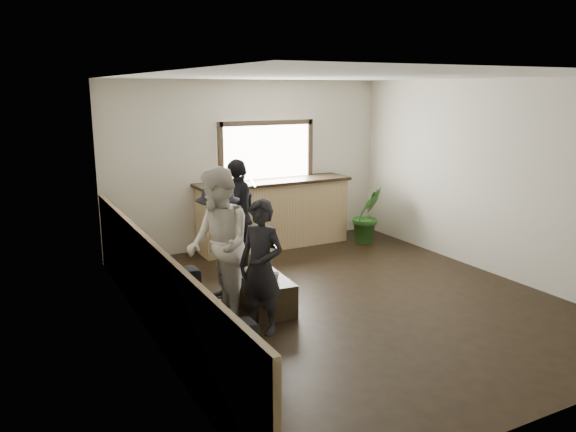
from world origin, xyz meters
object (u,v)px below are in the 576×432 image
sofa (189,306)px  person_d (239,218)px  cup_a (249,271)px  potted_plant (367,215)px  person_a (261,267)px  cup_b (275,276)px  coffee_table (264,293)px  bar_counter (273,210)px  person_c (219,243)px  person_b (218,245)px

sofa → person_d: 2.11m
cup_a → potted_plant: 3.49m
person_a → person_d: (0.55, 1.94, 0.10)m
cup_a → potted_plant: (3.03, 1.73, 0.05)m
sofa → person_d: person_d is taller
cup_b → person_d: person_d is taller
sofa → coffee_table: bearing=-76.3°
bar_counter → person_c: size_ratio=1.81×
sofa → person_b: (0.45, 0.21, 0.59)m
bar_counter → person_c: (-1.72, -1.92, 0.11)m
cup_a → person_d: person_d is taller
cup_b → person_b: size_ratio=0.05×
person_c → person_b: bearing=-7.4°
cup_a → person_c: bearing=122.6°
bar_counter → sofa: bearing=-131.5°
potted_plant → sofa: bearing=-151.5°
bar_counter → cup_b: bar_counter is taller
bar_counter → coffee_table: bearing=-118.6°
bar_counter → person_b: bearing=-127.9°
coffee_table → bar_counter: bearing=61.4°
potted_plant → person_b: bearing=-151.1°
coffee_table → person_b: (-0.59, -0.02, 0.70)m
cup_a → person_c: 0.54m
person_a → sofa: bearing=-148.0°
bar_counter → cup_a: 2.74m
potted_plant → person_d: size_ratio=0.59×
cup_a → person_d: bearing=72.8°
bar_counter → person_d: bar_counter is taller
person_d → bar_counter: bearing=179.8°
person_a → cup_a: bearing=134.0°
cup_b → person_c: (-0.45, 0.70, 0.30)m
bar_counter → person_b: size_ratio=1.51×
person_d → coffee_table: bearing=34.3°
cup_b → person_a: size_ratio=0.06×
coffee_table → cup_b: 0.29m
cup_a → person_b: bearing=-156.6°
potted_plant → person_a: 4.09m
potted_plant → person_a: person_a is taller
coffee_table → potted_plant: size_ratio=0.91×
bar_counter → coffee_table: 2.87m
bar_counter → cup_b: size_ratio=28.48×
coffee_table → person_d: size_ratio=0.53×
coffee_table → cup_b: size_ratio=9.55×
person_b → person_a: bearing=31.1°
cup_a → person_a: (-0.19, -0.77, 0.30)m
cup_a → person_a: bearing=-104.1°
cup_b → potted_plant: potted_plant is taller
bar_counter → person_c: bar_counter is taller
cup_a → cup_b: bearing=-57.6°
sofa → person_a: person_a is taller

